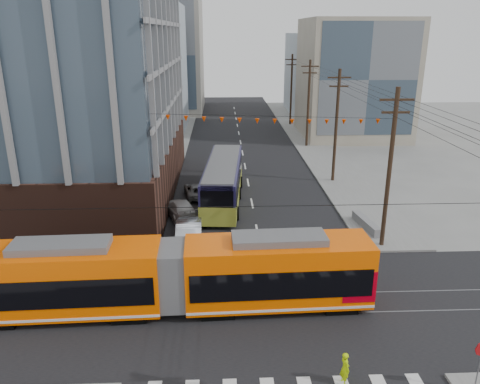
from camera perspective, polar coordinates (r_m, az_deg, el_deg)
The scene contains 14 objects.
ground at distance 23.37m, azimuth 4.85°, elevation -18.73°, with size 160.00×160.00×0.00m, color slate.
bg_bldg_nw_near at distance 71.97m, azimuth -14.31°, elevation 14.22°, with size 18.00×16.00×18.00m, color #8C99A5.
bg_bldg_ne_near at distance 69.17m, azimuth 13.65°, elevation 13.27°, with size 14.00×14.00×16.00m, color gray.
bg_bldg_nw_far at distance 91.13m, azimuth -9.91°, elevation 16.03°, with size 16.00×18.00×20.00m, color gray.
bg_bldg_ne_far at distance 89.05m, azimuth 11.39°, elevation 13.95°, with size 16.00×16.00×14.00m, color #8C99A5.
utility_pole_far at distance 75.66m, azimuth 6.26°, elevation 12.22°, with size 0.30×0.30×11.00m, color black.
streetcar at distance 25.32m, azimuth -8.13°, elevation -10.15°, with size 21.04×2.96×4.05m, color #FF5700, non-canonical shape.
city_bus at distance 40.99m, azimuth -2.06°, elevation 1.35°, with size 2.85×13.14×3.72m, color #1D1A45, non-canonical shape.
parked_car_silver at distance 33.60m, azimuth -6.22°, elevation -4.70°, with size 1.77×5.08×1.67m, color #A6ADB7.
parked_car_white at distance 38.18m, azimuth -7.27°, elevation -2.00°, with size 1.96×4.81×1.40m, color silver.
parked_car_grey at distance 42.69m, azimuth -5.39°, elevation 0.20°, with size 1.95×4.23×1.18m, color slate.
pedestrian at distance 21.63m, azimuth 12.67°, elevation -20.22°, with size 0.56×0.37×1.53m, color #B7E305.
stop_sign at distance 22.75m, azimuth 27.07°, elevation -18.59°, with size 0.71×0.71×2.33m, color #99070A, non-canonical shape.
jersey_barrier at distance 36.84m, azimuth 15.12°, elevation -3.84°, with size 0.89×3.98×0.80m, color gray.
Camera 1 is at (-2.63, -18.32, 14.27)m, focal length 35.00 mm.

